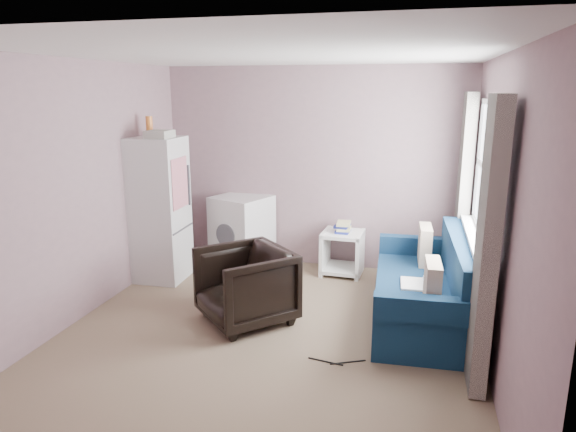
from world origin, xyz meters
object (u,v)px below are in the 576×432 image
at_px(side_table, 342,249).
at_px(sofa, 427,291).
at_px(washing_machine, 242,229).
at_px(armchair, 245,282).
at_px(fridge, 159,209).

distance_m(side_table, sofa, 1.51).
xyz_separation_m(washing_machine, sofa, (2.31, -1.20, -0.16)).
distance_m(armchair, washing_machine, 1.74).
relative_size(fridge, sofa, 0.99).
bearing_deg(sofa, side_table, 128.50).
xyz_separation_m(fridge, side_table, (2.08, 0.67, -0.55)).
xyz_separation_m(armchair, sofa, (1.71, 0.43, -0.10)).
distance_m(washing_machine, sofa, 2.61).
distance_m(armchair, side_table, 1.73).
bearing_deg(side_table, armchair, -114.55).
height_order(armchair, washing_machine, washing_machine).
relative_size(fridge, side_table, 2.92).
bearing_deg(washing_machine, armchair, -48.72).
distance_m(fridge, side_table, 2.25).
relative_size(washing_machine, side_table, 1.36).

